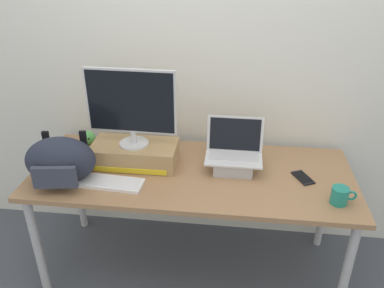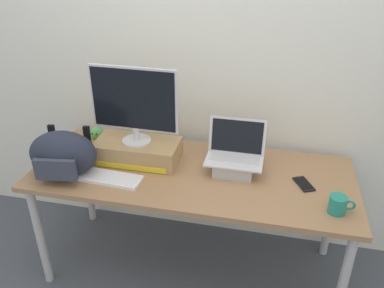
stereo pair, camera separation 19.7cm
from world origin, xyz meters
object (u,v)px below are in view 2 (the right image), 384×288
at_px(cell_phone, 304,184).
at_px(plush_toy, 97,133).
at_px(desktop_monitor, 134,103).
at_px(external_keyboard, 106,178).
at_px(open_laptop, 234,161).
at_px(messenger_backpack, 63,154).
at_px(toner_box_yellow, 138,151).
at_px(coffee_mug, 338,205).

xyz_separation_m(cell_phone, plush_toy, (-1.34, 0.27, 0.04)).
xyz_separation_m(desktop_monitor, external_keyboard, (-0.10, -0.24, -0.36)).
xyz_separation_m(open_laptop, external_keyboard, (-0.68, -0.25, -0.05)).
height_order(open_laptop, plush_toy, open_laptop).
xyz_separation_m(desktop_monitor, plush_toy, (-0.36, 0.21, -0.33)).
xyz_separation_m(messenger_backpack, plush_toy, (-0.02, 0.45, -0.09)).
bearing_deg(messenger_backpack, external_keyboard, -7.19).
relative_size(messenger_backpack, cell_phone, 2.58).
bearing_deg(plush_toy, messenger_backpack, -87.86).
height_order(open_laptop, messenger_backpack, open_laptop).
height_order(messenger_backpack, plush_toy, messenger_backpack).
height_order(cell_phone, plush_toy, plush_toy).
height_order(open_laptop, external_keyboard, open_laptop).
xyz_separation_m(toner_box_yellow, external_keyboard, (-0.10, -0.24, -0.05)).
height_order(desktop_monitor, cell_phone, desktop_monitor).
bearing_deg(messenger_backpack, plush_toy, 84.08).
bearing_deg(messenger_backpack, open_laptop, 7.11).
bearing_deg(coffee_mug, cell_phone, 125.91).
xyz_separation_m(external_keyboard, cell_phone, (1.08, 0.18, -0.01)).
relative_size(cell_phone, plush_toy, 1.81).
bearing_deg(external_keyboard, open_laptop, 23.92).
relative_size(messenger_backpack, coffee_mug, 3.15).
bearing_deg(plush_toy, external_keyboard, -59.81).
distance_m(toner_box_yellow, messenger_backpack, 0.43).
relative_size(toner_box_yellow, open_laptop, 1.53).
bearing_deg(desktop_monitor, toner_box_yellow, 89.44).
bearing_deg(messenger_backpack, toner_box_yellow, 27.51).
relative_size(external_keyboard, cell_phone, 2.61).
xyz_separation_m(open_laptop, plush_toy, (-0.95, 0.20, -0.02)).
bearing_deg(coffee_mug, open_laptop, 153.18).
distance_m(desktop_monitor, plush_toy, 0.53).
xyz_separation_m(messenger_backpack, coffee_mug, (1.47, -0.02, -0.09)).
relative_size(coffee_mug, cell_phone, 0.82).
bearing_deg(toner_box_yellow, desktop_monitor, -92.13).
height_order(messenger_backpack, cell_phone, messenger_backpack).
bearing_deg(toner_box_yellow, cell_phone, -3.49).
bearing_deg(plush_toy, toner_box_yellow, -29.67).
relative_size(toner_box_yellow, messenger_backpack, 1.24).
bearing_deg(external_keyboard, desktop_monitor, 71.41).
bearing_deg(toner_box_yellow, plush_toy, 150.33).
bearing_deg(coffee_mug, plush_toy, 162.31).
relative_size(messenger_backpack, plush_toy, 4.67).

